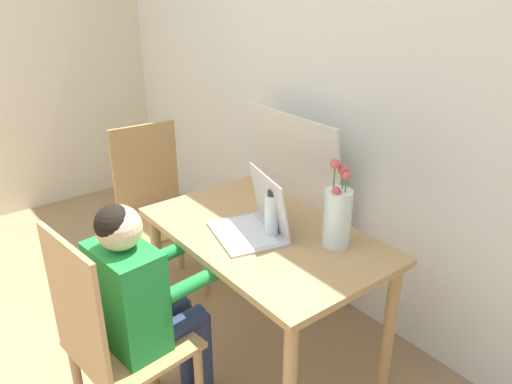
% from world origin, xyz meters
% --- Properties ---
extents(wall_back, '(6.40, 0.05, 2.50)m').
position_xyz_m(wall_back, '(0.00, 2.23, 1.25)').
color(wall_back, silver).
rests_on(wall_back, ground_plane).
extents(dining_table, '(1.06, 0.64, 0.73)m').
position_xyz_m(dining_table, '(0.29, 1.51, 0.62)').
color(dining_table, tan).
rests_on(dining_table, ground_plane).
extents(chair_occupied, '(0.44, 0.44, 0.97)m').
position_xyz_m(chair_occupied, '(0.28, 0.82, 0.49)').
color(chair_occupied, tan).
rests_on(chair_occupied, ground_plane).
extents(chair_spare, '(0.43, 0.43, 0.97)m').
position_xyz_m(chair_spare, '(-0.62, 1.46, 0.49)').
color(chair_spare, tan).
rests_on(chair_spare, ground_plane).
extents(person_seated, '(0.34, 0.45, 1.03)m').
position_xyz_m(person_seated, '(0.27, 0.95, 0.64)').
color(person_seated, '#1E8438').
rests_on(person_seated, ground_plane).
extents(laptop, '(0.37, 0.33, 0.26)m').
position_xyz_m(laptop, '(0.28, 1.47, 0.79)').
color(laptop, '#B2B2B7').
rests_on(laptop, dining_table).
extents(flower_vase, '(0.11, 0.11, 0.36)m').
position_xyz_m(flower_vase, '(0.55, 1.67, 0.86)').
color(flower_vase, silver).
rests_on(flower_vase, dining_table).
extents(water_bottle, '(0.06, 0.06, 0.20)m').
position_xyz_m(water_bottle, '(0.34, 1.51, 0.83)').
color(water_bottle, silver).
rests_on(water_bottle, dining_table).
extents(cardboard_panel, '(0.68, 0.16, 1.06)m').
position_xyz_m(cardboard_panel, '(-0.13, 2.09, 0.53)').
color(cardboard_panel, silver).
rests_on(cardboard_panel, ground_plane).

